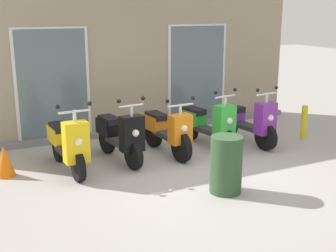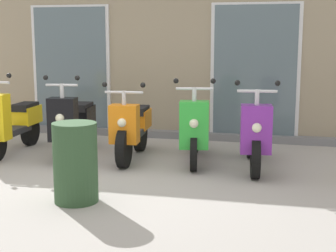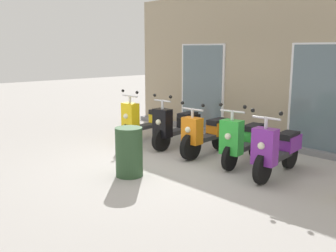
{
  "view_description": "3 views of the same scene",
  "coord_description": "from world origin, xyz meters",
  "px_view_note": "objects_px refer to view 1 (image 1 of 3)",
  "views": [
    {
      "loc": [
        -3.46,
        -6.01,
        2.65
      ],
      "look_at": [
        -0.24,
        0.52,
        0.72
      ],
      "focal_mm": 47.76,
      "sensor_mm": 36.0,
      "label": 1
    },
    {
      "loc": [
        2.21,
        -5.7,
        1.75
      ],
      "look_at": [
        0.71,
        0.55,
        0.61
      ],
      "focal_mm": 54.28,
      "sensor_mm": 36.0,
      "label": 2
    },
    {
      "loc": [
        5.23,
        -4.74,
        2.19
      ],
      "look_at": [
        -0.61,
        0.67,
        0.58
      ],
      "focal_mm": 41.39,
      "sensor_mm": 36.0,
      "label": 3
    }
  ],
  "objects_px": {
    "scooter_green": "(208,123)",
    "curb_bollard": "(304,122)",
    "scooter_orange": "(167,131)",
    "trash_bin": "(226,165)",
    "scooter_yellow": "(68,144)",
    "traffic_cone": "(5,161)",
    "scooter_purple": "(247,121)",
    "scooter_black": "(120,135)"
  },
  "relations": [
    {
      "from": "scooter_green",
      "to": "curb_bollard",
      "type": "relative_size",
      "value": 2.21
    },
    {
      "from": "scooter_orange",
      "to": "scooter_purple",
      "type": "bearing_deg",
      "value": -4.12
    },
    {
      "from": "scooter_orange",
      "to": "traffic_cone",
      "type": "xyz_separation_m",
      "value": [
        -2.86,
        0.11,
        -0.19
      ]
    },
    {
      "from": "scooter_green",
      "to": "scooter_purple",
      "type": "bearing_deg",
      "value": -10.15
    },
    {
      "from": "scooter_green",
      "to": "curb_bollard",
      "type": "bearing_deg",
      "value": -10.14
    },
    {
      "from": "traffic_cone",
      "to": "curb_bollard",
      "type": "bearing_deg",
      "value": -4.55
    },
    {
      "from": "scooter_yellow",
      "to": "scooter_purple",
      "type": "xyz_separation_m",
      "value": [
        3.6,
        -0.04,
        -0.01
      ]
    },
    {
      "from": "curb_bollard",
      "to": "scooter_orange",
      "type": "bearing_deg",
      "value": 173.31
    },
    {
      "from": "trash_bin",
      "to": "curb_bollard",
      "type": "distance_m",
      "value": 3.43
    },
    {
      "from": "scooter_black",
      "to": "traffic_cone",
      "type": "bearing_deg",
      "value": 176.9
    },
    {
      "from": "traffic_cone",
      "to": "scooter_yellow",
      "type": "bearing_deg",
      "value": -11.64
    },
    {
      "from": "scooter_orange",
      "to": "traffic_cone",
      "type": "relative_size",
      "value": 3.04
    },
    {
      "from": "scooter_yellow",
      "to": "scooter_green",
      "type": "bearing_deg",
      "value": 2.3
    },
    {
      "from": "scooter_black",
      "to": "traffic_cone",
      "type": "distance_m",
      "value": 1.95
    },
    {
      "from": "scooter_yellow",
      "to": "scooter_orange",
      "type": "bearing_deg",
      "value": 2.71
    },
    {
      "from": "curb_bollard",
      "to": "scooter_green",
      "type": "bearing_deg",
      "value": 169.86
    },
    {
      "from": "traffic_cone",
      "to": "trash_bin",
      "type": "distance_m",
      "value": 3.55
    },
    {
      "from": "scooter_orange",
      "to": "trash_bin",
      "type": "distance_m",
      "value": 2.0
    },
    {
      "from": "scooter_yellow",
      "to": "scooter_orange",
      "type": "xyz_separation_m",
      "value": [
        1.87,
        0.09,
        -0.03
      ]
    },
    {
      "from": "scooter_purple",
      "to": "curb_bollard",
      "type": "distance_m",
      "value": 1.3
    },
    {
      "from": "traffic_cone",
      "to": "trash_bin",
      "type": "xyz_separation_m",
      "value": [
        2.85,
        -2.11,
        0.17
      ]
    },
    {
      "from": "scooter_black",
      "to": "scooter_orange",
      "type": "bearing_deg",
      "value": -0.56
    },
    {
      "from": "scooter_orange",
      "to": "curb_bollard",
      "type": "distance_m",
      "value": 3.03
    },
    {
      "from": "scooter_green",
      "to": "trash_bin",
      "type": "relative_size",
      "value": 1.8
    },
    {
      "from": "scooter_black",
      "to": "scooter_green",
      "type": "distance_m",
      "value": 1.82
    },
    {
      "from": "scooter_black",
      "to": "scooter_orange",
      "type": "distance_m",
      "value": 0.92
    },
    {
      "from": "scooter_yellow",
      "to": "scooter_green",
      "type": "relative_size",
      "value": 1.03
    },
    {
      "from": "scooter_purple",
      "to": "trash_bin",
      "type": "bearing_deg",
      "value": -132.79
    },
    {
      "from": "scooter_orange",
      "to": "trash_bin",
      "type": "relative_size",
      "value": 1.85
    },
    {
      "from": "scooter_yellow",
      "to": "scooter_green",
      "type": "xyz_separation_m",
      "value": [
        2.78,
        0.11,
        0.01
      ]
    },
    {
      "from": "scooter_purple",
      "to": "scooter_black",
      "type": "bearing_deg",
      "value": 177.11
    },
    {
      "from": "scooter_yellow",
      "to": "scooter_black",
      "type": "bearing_deg",
      "value": 5.85
    },
    {
      "from": "scooter_purple",
      "to": "trash_bin",
      "type": "height_order",
      "value": "scooter_purple"
    },
    {
      "from": "scooter_yellow",
      "to": "traffic_cone",
      "type": "xyz_separation_m",
      "value": [
        -0.98,
        0.2,
        -0.22
      ]
    },
    {
      "from": "scooter_black",
      "to": "traffic_cone",
      "type": "relative_size",
      "value": 2.99
    },
    {
      "from": "traffic_cone",
      "to": "trash_bin",
      "type": "bearing_deg",
      "value": -36.57
    },
    {
      "from": "trash_bin",
      "to": "curb_bollard",
      "type": "relative_size",
      "value": 1.23
    },
    {
      "from": "scooter_yellow",
      "to": "curb_bollard",
      "type": "bearing_deg",
      "value": -3.1
    },
    {
      "from": "scooter_yellow",
      "to": "curb_bollard",
      "type": "xyz_separation_m",
      "value": [
        4.88,
        -0.26,
        -0.13
      ]
    },
    {
      "from": "trash_bin",
      "to": "scooter_purple",
      "type": "bearing_deg",
      "value": 47.21
    },
    {
      "from": "scooter_green",
      "to": "traffic_cone",
      "type": "bearing_deg",
      "value": 178.61
    },
    {
      "from": "scooter_orange",
      "to": "trash_bin",
      "type": "xyz_separation_m",
      "value": [
        -0.0,
        -2.0,
        -0.02
      ]
    }
  ]
}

